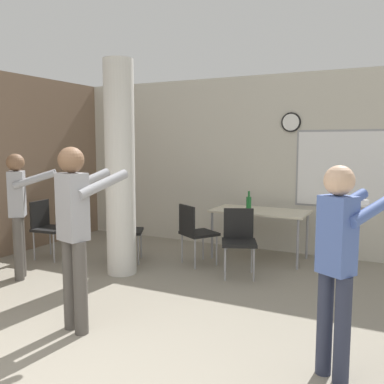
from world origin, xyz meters
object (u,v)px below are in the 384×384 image
Objects in this scene: bottle_on_table at (249,203)px; chair_table_left at (195,230)px; person_playing_front at (76,224)px; chair_table_front at (239,237)px; folding_table at (260,214)px; person_playing_side at (339,255)px; person_watching_back at (20,206)px; chair_near_pillar at (122,227)px; chair_by_left_wall at (47,225)px.

bottle_on_table is 0.93m from chair_table_left.
chair_table_left is at bearing 89.29° from person_playing_front.
chair_table_front is at bearing 71.43° from person_playing_front.
person_playing_front reaches higher than chair_table_left.
folding_table is 3.24m from person_playing_front.
chair_table_front is at bearing -12.53° from chair_table_left.
chair_table_front is (0.00, -0.90, -0.17)m from folding_table.
person_playing_front is at bearing -174.29° from person_playing_side.
chair_table_front is at bearing 29.32° from person_watching_back.
person_playing_side is (1.51, -2.01, 0.42)m from chair_table_front.
bottle_on_table is at bearing 100.44° from chair_table_front.
person_playing_front is at bearing -90.71° from chair_table_left.
person_playing_side is at bearing -44.20° from chair_table_left.
folding_table is 3.35m from person_watching_back.
chair_near_pillar is (-1.04, -0.31, 0.00)m from chair_table_left.
chair_near_pillar is 0.55× the size of person_playing_side.
chair_table_front and chair_near_pillar have the same top height.
chair_by_left_wall is at bearing -169.96° from chair_table_front.
person_playing_side reaches higher than chair_near_pillar.
bottle_on_table is 0.33× the size of chair_table_left.
person_playing_side is 0.99× the size of person_watching_back.
folding_table is at bearing 26.12° from chair_by_left_wall.
folding_table is 1.61× the size of chair_table_left.
chair_table_left is 2.35m from person_watching_back.
person_watching_back is (-2.45, -1.37, 0.43)m from chair_table_front.
chair_table_front is 2.41m from person_playing_front.
person_playing_front reaches higher than folding_table.
chair_near_pillar is at bearing -175.16° from chair_table_front.
folding_table is 0.91m from chair_table_front.
chair_near_pillar is 0.54× the size of person_watching_back.
chair_by_left_wall is (-2.87, -1.41, -0.17)m from folding_table.
person_watching_back is at bearing -138.35° from chair_table_left.
chair_by_left_wall is (-2.72, -1.31, -0.34)m from bottle_on_table.
person_playing_front is at bearing -108.57° from chair_table_front.
chair_table_front is 0.54× the size of person_watching_back.
folding_table is 3.29m from person_playing_side.
chair_table_front is 0.51× the size of person_playing_front.
chair_table_left is 1.00× the size of chair_by_left_wall.
chair_by_left_wall is 0.54× the size of person_watching_back.
person_playing_side is at bearing -53.08° from chair_table_front.
person_playing_side is (1.66, -2.81, 0.09)m from bottle_on_table.
chair_table_left and chair_near_pillar have the same top height.
bottle_on_table is at bearing 30.66° from chair_near_pillar.
person_watching_back is 1.90m from person_playing_front.
folding_table is 1.61× the size of chair_near_pillar.
folding_table is 0.24m from bottle_on_table.
person_watching_back is (-1.73, -1.53, 0.43)m from chair_table_left.
bottle_on_table is 3.17m from person_watching_back.
chair_near_pillar is 3.78m from person_playing_side.
chair_table_left is (-0.72, -0.74, -0.17)m from folding_table.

